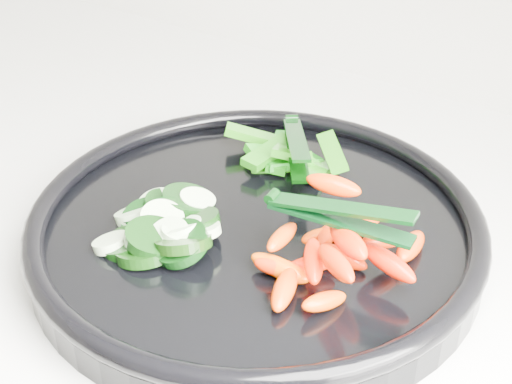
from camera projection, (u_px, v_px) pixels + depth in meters
The scene contains 6 objects.
veggie_tray at pixel (256, 227), 0.59m from camera, with size 0.44×0.44×0.04m.
cucumber_pile at pixel (165, 225), 0.57m from camera, with size 0.12×0.13×0.04m.
carrot_pile at pixel (335, 249), 0.53m from camera, with size 0.12×0.15×0.05m.
pepper_pile at pixel (286, 154), 0.67m from camera, with size 0.13×0.09×0.04m.
tong_carrot at pixel (336, 213), 0.51m from camera, with size 0.11×0.03×0.02m.
tong_pepper at pixel (296, 143), 0.65m from camera, with size 0.08×0.10×0.02m.
Camera 1 is at (0.50, 1.24, 1.29)m, focal length 50.00 mm.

